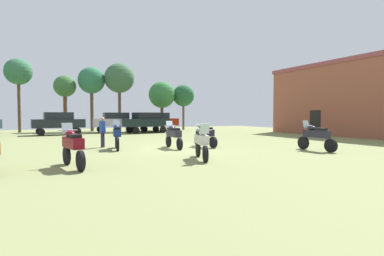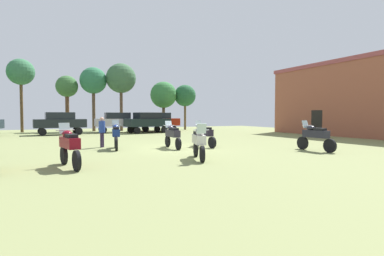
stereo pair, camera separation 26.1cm
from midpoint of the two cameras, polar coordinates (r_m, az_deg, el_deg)
name	(u,v)px [view 1 (the left image)]	position (r m, az deg, el deg)	size (l,w,h in m)	color
ground_plane	(178,148)	(16.40, -3.09, -3.78)	(44.00, 52.00, 0.02)	olive
brick_building	(372,98)	(29.28, 30.43, 4.85)	(6.12, 17.50, 6.34)	#97503A
motorcycle_1	(202,141)	(12.13, 1.20, -2.53)	(0.84, 2.16, 1.46)	black
motorcycle_2	(205,134)	(16.84, 2.01, -1.15)	(0.62, 2.09, 1.45)	black
motorcycle_3	(73,146)	(11.03, -22.10, -3.12)	(0.72, 2.27, 1.50)	black
motorcycle_4	(174,135)	(16.20, -3.94, -1.29)	(0.62, 2.25, 1.45)	black
motorcycle_5	(316,136)	(16.16, 21.82, -1.39)	(0.62, 2.28, 1.50)	black
motorcycle_8	(117,135)	(16.14, -14.36, -1.28)	(0.67, 2.15, 1.51)	black
car_2	(158,120)	(32.67, -6.71, 1.41)	(4.58, 2.64, 2.00)	black
car_3	(116,121)	(31.44, -14.29, 1.31)	(4.35, 1.91, 2.00)	black
car_4	(58,122)	(29.46, -24.00, 1.09)	(4.42, 2.11, 2.00)	black
car_5	(146,121)	(30.01, -8.80, 1.30)	(4.55, 2.55, 2.00)	black
person_1	(103,130)	(17.29, -16.84, -0.33)	(0.47, 0.47, 1.65)	#30243E
tree_1	(18,72)	(35.25, -29.99, 9.03)	(2.60, 2.60, 7.37)	brown
tree_2	(162,95)	(35.83, -5.88, 6.16)	(3.07, 3.07, 5.65)	brown
tree_5	(65,88)	(35.20, -22.94, 7.01)	(2.28, 2.28, 5.95)	brown
tree_6	(119,79)	(34.75, -13.69, 9.00)	(3.25, 3.25, 7.43)	brown
tree_7	(183,96)	(36.43, -1.83, 6.04)	(2.57, 2.57, 5.35)	brown
tree_8	(91,81)	(34.93, -18.54, 8.35)	(2.85, 2.85, 6.92)	brown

